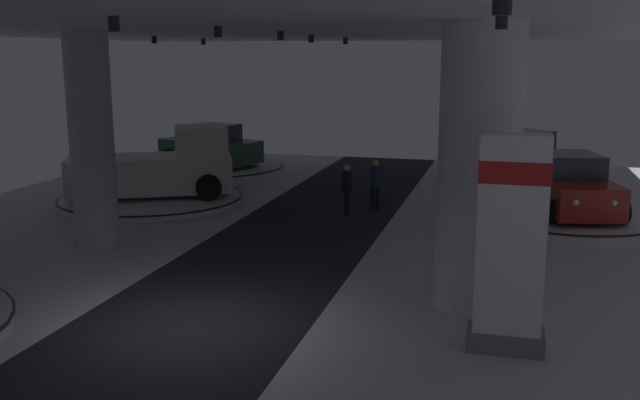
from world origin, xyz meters
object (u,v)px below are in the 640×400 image
at_px(display_platform_deep_right, 523,180).
at_px(display_platform_far_right, 568,218).
at_px(brand_sign_pylon, 511,241).
at_px(visitor_walking_near, 347,186).
at_px(display_car_deep_right, 524,155).
at_px(pickup_truck_far_left, 160,168).
at_px(column_left, 92,140).
at_px(display_platform_deep_left, 211,169).
at_px(display_car_deep_left, 211,147).
at_px(display_car_far_right, 570,186).
at_px(display_platform_far_left, 152,198).
at_px(column_right, 479,168).
at_px(visitor_walking_far, 375,181).

relative_size(display_platform_deep_right, display_platform_far_right, 0.85).
height_order(brand_sign_pylon, visitor_walking_near, brand_sign_pylon).
xyz_separation_m(display_car_deep_right, pickup_truck_far_left, (-11.81, -6.50, 0.03)).
bearing_deg(column_left, display_platform_deep_left, 98.88).
bearing_deg(brand_sign_pylon, pickup_truck_far_left, 139.98).
bearing_deg(display_platform_deep_right, pickup_truck_far_left, -151.29).
distance_m(display_platform_far_right, visitor_walking_near, 6.57).
bearing_deg(display_car_deep_left, display_platform_deep_right, 2.87).
xyz_separation_m(display_platform_deep_right, display_platform_far_right, (1.18, -6.32, 0.00)).
distance_m(brand_sign_pylon, display_platform_far_right, 9.99).
bearing_deg(display_car_deep_right, display_car_far_right, -79.26).
bearing_deg(display_platform_far_right, display_platform_far_left, -178.67).
height_order(column_right, visitor_walking_far, column_right).
xyz_separation_m(display_car_deep_right, display_car_far_right, (1.20, -6.31, 0.01)).
relative_size(brand_sign_pylon, display_platform_deep_left, 0.60).
bearing_deg(display_car_deep_left, display_platform_far_left, -85.78).
relative_size(column_left, display_car_deep_right, 1.27).
distance_m(column_left, display_car_deep_right, 16.18).
height_order(display_platform_deep_left, visitor_walking_near, visitor_walking_near).
bearing_deg(visitor_walking_far, display_platform_far_left, -173.02).
height_order(brand_sign_pylon, display_car_deep_right, brand_sign_pylon).
height_order(brand_sign_pylon, display_platform_far_left, brand_sign_pylon).
xyz_separation_m(display_car_deep_left, display_platform_far_left, (0.44, -6.00, -0.99)).
height_order(column_left, brand_sign_pylon, column_left).
bearing_deg(pickup_truck_far_left, column_left, -79.51).
bearing_deg(column_right, pickup_truck_far_left, 145.27).
height_order(column_left, display_platform_deep_right, column_left).
relative_size(display_car_deep_right, visitor_walking_near, 2.73).
distance_m(display_car_deep_right, display_car_far_right, 6.42).
relative_size(column_right, display_car_deep_right, 1.27).
xyz_separation_m(display_platform_deep_left, pickup_truck_far_left, (0.76, -5.86, 0.97)).
height_order(column_left, pickup_truck_far_left, column_left).
xyz_separation_m(display_car_deep_right, visitor_walking_near, (-5.31, -6.85, -0.22)).
bearing_deg(display_platform_deep_left, visitor_walking_far, -32.70).
bearing_deg(display_car_deep_right, display_platform_far_right, -79.24).
relative_size(column_right, display_platform_far_right, 1.01).
bearing_deg(display_car_deep_left, display_platform_deep_left, 163.24).
xyz_separation_m(display_platform_deep_right, visitor_walking_near, (-5.33, -6.82, 0.71)).
distance_m(display_car_deep_left, pickup_truck_far_left, 5.90).
distance_m(pickup_truck_far_left, visitor_walking_near, 6.51).
xyz_separation_m(column_left, display_car_deep_right, (10.80, 11.93, -1.62)).
xyz_separation_m(column_left, display_platform_far_right, (12.01, 5.59, -2.55)).
distance_m(display_platform_deep_right, visitor_walking_near, 8.69).
bearing_deg(display_platform_far_right, display_platform_deep_right, 100.59).
bearing_deg(display_car_deep_right, brand_sign_pylon, -91.61).
relative_size(brand_sign_pylon, display_car_far_right, 0.81).
relative_size(column_left, display_platform_deep_right, 1.18).
relative_size(display_platform_far_left, display_platform_far_right, 1.11).
xyz_separation_m(column_right, pickup_truck_far_left, (-10.71, 7.42, -1.59)).
distance_m(display_platform_far_left, pickup_truck_far_left, 1.08).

